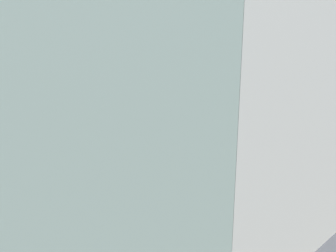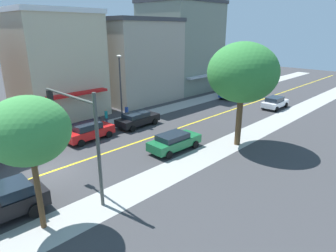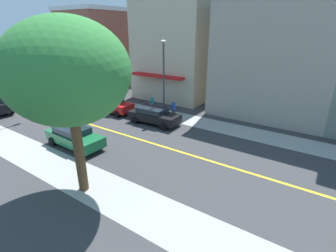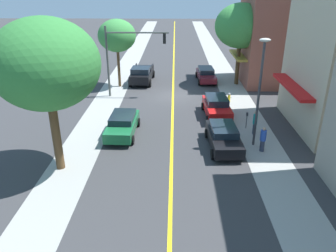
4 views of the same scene
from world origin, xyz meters
TOP-DOWN VIEW (x-y plane):
  - ground_plane at (0.00, 0.00)m, footprint 140.00×140.00m
  - sidewalk_left at (-6.08, 0.00)m, footprint 2.73×126.00m
  - sidewalk_right at (6.08, 0.00)m, footprint 2.73×126.00m
  - road_centerline_stripe at (0.00, 0.00)m, footprint 0.20×126.00m
  - tan_rowhouse at (-13.36, 7.21)m, footprint 9.44×9.02m
  - brick_apartment_block at (-13.37, 18.54)m, footprint 9.96×10.71m
  - pale_office_building at (-13.36, 28.22)m, footprint 10.70×11.10m
  - street_tree_right_corner at (6.63, 13.66)m, footprint 5.76×5.76m
  - street_tree_left_far at (5.64, -3.07)m, footprint 3.79×3.79m
  - fire_hydrant at (-5.20, 1.46)m, footprint 0.44×0.24m
  - parking_meter at (-5.60, 7.58)m, footprint 0.12×0.18m
  - traffic_light_mast at (4.32, 0.17)m, footprint 5.80×0.32m
  - street_lamp at (-5.56, 10.37)m, footprint 0.70×0.36m
  - red_sedan_left_curb at (-3.62, 5.14)m, footprint 2.25×4.56m
  - green_sedan_right_curb at (3.58, 8.84)m, footprint 2.18×4.76m
  - blue_sedan_left_curb at (-3.64, 28.87)m, footprint 2.16×4.82m
  - white_sedan_right_curb at (3.44, 27.60)m, footprint 2.06×4.29m
  - black_sedan_left_curb at (-3.45, 10.76)m, footprint 2.21×4.78m
  - pedestrian_teal_shirt at (-5.96, 8.64)m, footprint 0.32×0.32m
  - pedestrian_blue_shirt at (-5.92, 11.27)m, footprint 0.39×0.39m

SIDE VIEW (x-z plane):
  - ground_plane at x=0.00m, z-range 0.00..0.00m
  - road_centerline_stripe at x=0.00m, z-range 0.00..0.00m
  - sidewalk_left at x=-6.08m, z-range 0.00..0.01m
  - sidewalk_right at x=6.08m, z-range 0.00..0.01m
  - fire_hydrant at x=-5.20m, z-range -0.01..0.79m
  - white_sedan_right_curb at x=3.44m, z-range 0.04..1.51m
  - green_sedan_right_curb at x=3.58m, z-range 0.05..1.53m
  - black_sedan_left_curb at x=-3.45m, z-range 0.05..1.53m
  - blue_sedan_left_curb at x=-3.64m, z-range 0.04..1.61m
  - parking_meter at x=-5.60m, z-range 0.21..1.47m
  - red_sedan_left_curb at x=-3.62m, z-range 0.03..1.65m
  - pedestrian_blue_shirt at x=-5.92m, z-range 0.04..1.74m
  - pedestrian_teal_shirt at x=-5.96m, z-range 0.07..1.85m
  - street_lamp at x=-5.56m, z-range 0.78..7.93m
  - traffic_light_mast at x=4.32m, z-range 1.10..7.67m
  - street_tree_left_far at x=5.64m, z-range 1.79..8.64m
  - brick_apartment_block at x=-13.37m, z-range 0.01..11.05m
  - tan_rowhouse at x=-13.36m, z-range 0.01..11.68m
  - street_tree_right_corner at x=6.63m, z-range 1.88..10.60m
  - pale_office_building at x=-13.36m, z-range 0.01..13.78m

